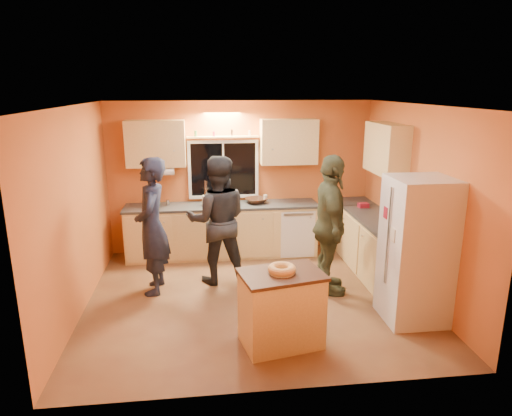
{
  "coord_description": "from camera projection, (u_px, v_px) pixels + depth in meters",
  "views": [
    {
      "loc": [
        -0.67,
        -5.73,
        2.83
      ],
      "look_at": [
        0.07,
        0.4,
        1.18
      ],
      "focal_mm": 32.0,
      "sensor_mm": 36.0,
      "label": 1
    }
  ],
  "objects": [
    {
      "name": "bundt_pastry",
      "position": [
        282.0,
        269.0,
        4.95
      ],
      "size": [
        0.31,
        0.31,
        0.09
      ],
      "primitive_type": "torus",
      "color": "#DAAA59",
      "rests_on": "island"
    },
    {
      "name": "island",
      "position": [
        281.0,
        308.0,
        5.08
      ],
      "size": [
        0.99,
        0.77,
        0.86
      ],
      "rotation": [
        0.0,
        0.0,
        0.2
      ],
      "color": "tan",
      "rests_on": "ground"
    },
    {
      "name": "person_center",
      "position": [
        217.0,
        220.0,
        6.63
      ],
      "size": [
        0.92,
        0.72,
        1.89
      ],
      "primitive_type": "imported",
      "rotation": [
        0.0,
        0.0,
        3.13
      ],
      "color": "black",
      "rests_on": "ground"
    },
    {
      "name": "person_left",
      "position": [
        152.0,
        226.0,
        6.28
      ],
      "size": [
        0.48,
        0.71,
        1.92
      ],
      "primitive_type": "imported",
      "rotation": [
        0.0,
        0.0,
        -1.6
      ],
      "color": "black",
      "rests_on": "ground"
    },
    {
      "name": "refrigerator",
      "position": [
        417.0,
        251.0,
        5.52
      ],
      "size": [
        0.72,
        0.7,
        1.8
      ],
      "primitive_type": "cube",
      "color": "silver",
      "rests_on": "ground"
    },
    {
      "name": "right_counter",
      "position": [
        378.0,
        249.0,
        6.89
      ],
      "size": [
        0.62,
        1.84,
        0.9
      ],
      "color": "tan",
      "rests_on": "ground"
    },
    {
      "name": "back_counter",
      "position": [
        244.0,
        229.0,
        7.82
      ],
      "size": [
        4.23,
        0.62,
        0.9
      ],
      "color": "tan",
      "rests_on": "ground"
    },
    {
      "name": "room_shell",
      "position": [
        259.0,
        177.0,
        6.29
      ],
      "size": [
        4.54,
        4.04,
        2.61
      ],
      "color": "orange",
      "rests_on": "ground"
    },
    {
      "name": "person_right",
      "position": [
        330.0,
        226.0,
        6.25
      ],
      "size": [
        0.61,
        1.19,
        1.96
      ],
      "primitive_type": "imported",
      "rotation": [
        0.0,
        0.0,
        1.46
      ],
      "color": "#2D3421",
      "rests_on": "ground"
    },
    {
      "name": "utensil_crock",
      "position": [
        206.0,
        201.0,
        7.59
      ],
      "size": [
        0.14,
        0.14,
        0.17
      ],
      "primitive_type": "cylinder",
      "color": "beige",
      "rests_on": "back_counter"
    },
    {
      "name": "potted_plant",
      "position": [
        402.0,
        220.0,
        6.2
      ],
      "size": [
        0.3,
        0.26,
        0.32
      ],
      "primitive_type": "imported",
      "rotation": [
        0.0,
        0.0,
        0.03
      ],
      "color": "gray",
      "rests_on": "right_counter"
    },
    {
      "name": "red_box",
      "position": [
        363.0,
        205.0,
        7.49
      ],
      "size": [
        0.17,
        0.13,
        0.07
      ],
      "primitive_type": "cube",
      "rotation": [
        0.0,
        0.0,
        0.06
      ],
      "color": "maroon",
      "rests_on": "right_counter"
    },
    {
      "name": "ground",
      "position": [
        254.0,
        298.0,
        6.31
      ],
      "size": [
        4.5,
        4.5,
        0.0
      ],
      "primitive_type": "plane",
      "color": "brown",
      "rests_on": "ground"
    },
    {
      "name": "mixing_bowl",
      "position": [
        256.0,
        201.0,
        7.76
      ],
      "size": [
        0.45,
        0.45,
        0.09
      ],
      "primitive_type": "imported",
      "rotation": [
        0.0,
        0.0,
        0.35
      ],
      "color": "black",
      "rests_on": "back_counter"
    }
  ]
}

